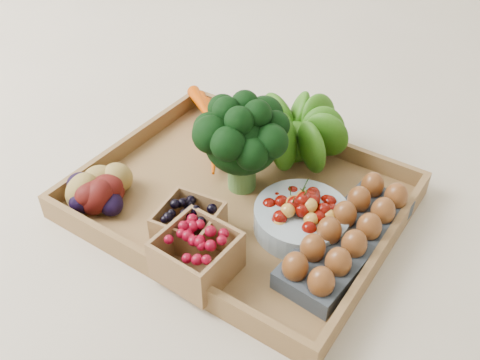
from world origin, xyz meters
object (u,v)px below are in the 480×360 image
Objects in this scene: tray at (240,202)px; egg_carton at (347,242)px; cherry_bowl at (301,219)px; broccoli at (242,157)px.

egg_carton is (0.21, -0.00, 0.02)m from tray.
cherry_bowl is 0.57× the size of egg_carton.
cherry_bowl reaches higher than tray.
broccoli is 0.16m from cherry_bowl.
cherry_bowl is (0.15, -0.04, -0.05)m from broccoli.
broccoli is at bearing 166.15° from cherry_bowl.
cherry_bowl is at bearing -1.83° from tray.
tray is at bearing -176.49° from egg_carton.
tray is at bearing 178.17° from cherry_bowl.
egg_carton is at bearing -1.32° from tray.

